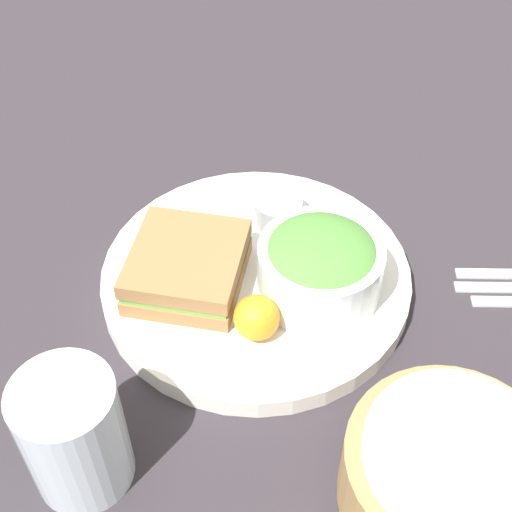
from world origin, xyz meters
TOP-DOWN VIEW (x-y plane):
  - ground_plane at (0.00, 0.00)m, footprint 4.00×4.00m
  - plate at (0.00, 0.00)m, footprint 0.30×0.30m
  - sandwich at (0.06, 0.00)m, footprint 0.13×0.14m
  - salad_bowl at (-0.05, 0.04)m, footprint 0.11×0.11m
  - dressing_cup at (-0.04, -0.06)m, footprint 0.05×0.05m
  - orange_wedge at (0.01, 0.07)m, footprint 0.04×0.04m
  - drink_glass at (0.17, 0.16)m, footprint 0.08×0.08m
  - bread_basket at (-0.09, 0.24)m, footprint 0.16×0.16m

SIDE VIEW (x-z plane):
  - ground_plane at x=0.00m, z-range 0.00..0.00m
  - plate at x=0.00m, z-range 0.00..0.02m
  - dressing_cup at x=-0.04m, z-range 0.02..0.05m
  - bread_basket at x=-0.09m, z-range 0.00..0.07m
  - sandwich at x=0.06m, z-range 0.02..0.06m
  - orange_wedge at x=0.01m, z-range 0.02..0.06m
  - drink_glass at x=0.17m, z-range 0.00..0.11m
  - salad_bowl at x=-0.05m, z-range 0.02..0.09m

